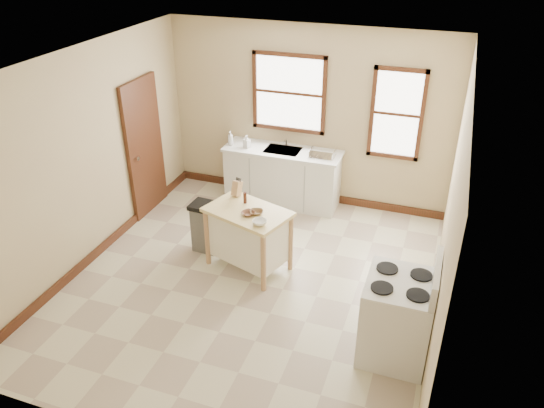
{
  "coord_description": "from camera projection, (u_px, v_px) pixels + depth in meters",
  "views": [
    {
      "loc": [
        2.08,
        -5.08,
        4.18
      ],
      "look_at": [
        0.15,
        0.4,
        0.97
      ],
      "focal_mm": 35.0,
      "sensor_mm": 36.0,
      "label": 1
    }
  ],
  "objects": [
    {
      "name": "sink_counter",
      "position": [
        282.0,
        176.0,
        8.5
      ],
      "size": [
        1.86,
        0.62,
        0.92
      ],
      "primitive_type": null,
      "color": "silver",
      "rests_on": "ground"
    },
    {
      "name": "trash_bin",
      "position": [
        206.0,
        227.0,
        7.33
      ],
      "size": [
        0.39,
        0.33,
        0.72
      ],
      "primitive_type": null,
      "rotation": [
        0.0,
        0.0,
        -0.06
      ],
      "color": "#61615F",
      "rests_on": "ground"
    },
    {
      "name": "window_side",
      "position": [
        397.0,
        114.0,
        7.7
      ],
      "size": [
        0.77,
        0.06,
        1.37
      ],
      "primitive_type": null,
      "color": "#3C2210",
      "rests_on": "wall_back"
    },
    {
      "name": "ceiling",
      "position": [
        245.0,
        64.0,
        5.47
      ],
      "size": [
        5.0,
        5.0,
        0.0
      ],
      "primitive_type": "plane",
      "rotation": [
        3.14,
        0.0,
        0.0
      ],
      "color": "white",
      "rests_on": "ground"
    },
    {
      "name": "bowl_a",
      "position": [
        248.0,
        213.0,
        6.62
      ],
      "size": [
        0.22,
        0.22,
        0.04
      ],
      "primitive_type": "imported",
      "rotation": [
        0.0,
        0.0,
        -0.47
      ],
      "color": "brown",
      "rests_on": "kitchen_island"
    },
    {
      "name": "knife_block",
      "position": [
        237.0,
        189.0,
        7.03
      ],
      "size": [
        0.13,
        0.13,
        0.2
      ],
      "primitive_type": null,
      "rotation": [
        0.0,
        0.0,
        -0.32
      ],
      "color": "tan",
      "rests_on": "kitchen_island"
    },
    {
      "name": "bowl_c",
      "position": [
        260.0,
        222.0,
        6.41
      ],
      "size": [
        0.25,
        0.25,
        0.06
      ],
      "primitive_type": "imported",
      "rotation": [
        0.0,
        0.0,
        -0.69
      ],
      "color": "white",
      "rests_on": "kitchen_island"
    },
    {
      "name": "faucet",
      "position": [
        286.0,
        139.0,
        8.37
      ],
      "size": [
        0.03,
        0.03,
        0.22
      ],
      "primitive_type": "cylinder",
      "color": "silver",
      "rests_on": "sink_counter"
    },
    {
      "name": "kitchen_island",
      "position": [
        248.0,
        239.0,
        6.93
      ],
      "size": [
        1.21,
        0.96,
        0.86
      ],
      "primitive_type": null,
      "rotation": [
        0.0,
        0.0,
        -0.32
      ],
      "color": "#E0C683",
      "rests_on": "ground"
    },
    {
      "name": "window_main",
      "position": [
        289.0,
        93.0,
        8.11
      ],
      "size": [
        1.17,
        0.06,
        1.22
      ],
      "primitive_type": null,
      "color": "#3C2210",
      "rests_on": "wall_back"
    },
    {
      "name": "pepper_grinder",
      "position": [
        245.0,
        198.0,
        6.86
      ],
      "size": [
        0.05,
        0.05,
        0.15
      ],
      "primitive_type": "cylinder",
      "rotation": [
        0.0,
        0.0,
        -0.03
      ],
      "color": "#3C1A10",
      "rests_on": "kitchen_island"
    },
    {
      "name": "baseboard_back",
      "position": [
        304.0,
        194.0,
        8.83
      ],
      "size": [
        4.5,
        0.04,
        0.12
      ],
      "primitive_type": "cube",
      "color": "#3C2210",
      "rests_on": "ground"
    },
    {
      "name": "wall_right",
      "position": [
        450.0,
        218.0,
        5.49
      ],
      "size": [
        0.04,
        5.0,
        2.8
      ],
      "primitive_type": "cube",
      "color": "tan",
      "rests_on": "ground"
    },
    {
      "name": "baseboard_left",
      "position": [
        103.0,
        247.0,
        7.43
      ],
      "size": [
        0.04,
        5.0,
        0.12
      ],
      "primitive_type": "cube",
      "color": "#3C2210",
      "rests_on": "ground"
    },
    {
      "name": "dish_rack",
      "position": [
        322.0,
        154.0,
        8.03
      ],
      "size": [
        0.41,
        0.33,
        0.1
      ],
      "primitive_type": null,
      "rotation": [
        0.0,
        0.0,
        -0.11
      ],
      "color": "silver",
      "rests_on": "sink_counter"
    },
    {
      "name": "soap_bottle_a",
      "position": [
        230.0,
        138.0,
        8.4
      ],
      "size": [
        0.09,
        0.09,
        0.23
      ],
      "primitive_type": "imported",
      "rotation": [
        0.0,
        0.0,
        0.0
      ],
      "color": "#B2B2B2",
      "rests_on": "sink_counter"
    },
    {
      "name": "bowl_b",
      "position": [
        257.0,
        212.0,
        6.64
      ],
      "size": [
        0.21,
        0.21,
        0.04
      ],
      "primitive_type": "imported",
      "rotation": [
        0.0,
        0.0,
        0.34
      ],
      "color": "brown",
      "rests_on": "kitchen_island"
    },
    {
      "name": "wall_back",
      "position": [
        307.0,
        117.0,
        8.21
      ],
      "size": [
        4.5,
        0.04,
        2.8
      ],
      "primitive_type": "cube",
      "color": "tan",
      "rests_on": "ground"
    },
    {
      "name": "soap_bottle_b",
      "position": [
        247.0,
        141.0,
        8.32
      ],
      "size": [
        0.12,
        0.12,
        0.2
      ],
      "primitive_type": "imported",
      "rotation": [
        0.0,
        0.0,
        -0.35
      ],
      "color": "#B2B2B2",
      "rests_on": "sink_counter"
    },
    {
      "name": "gas_stove",
      "position": [
        398.0,
        308.0,
        5.46
      ],
      "size": [
        0.75,
        0.76,
        1.2
      ],
      "primitive_type": null,
      "color": "silver",
      "rests_on": "ground"
    },
    {
      "name": "floor",
      "position": [
        250.0,
        282.0,
        6.82
      ],
      "size": [
        5.0,
        5.0,
        0.0
      ],
      "primitive_type": "plane",
      "color": "beige",
      "rests_on": "ground"
    },
    {
      "name": "door_left",
      "position": [
        145.0,
        148.0,
        8.03
      ],
      "size": [
        0.06,
        0.9,
        2.1
      ],
      "primitive_type": "cube",
      "color": "#3C2210",
      "rests_on": "ground"
    },
    {
      "name": "wall_left",
      "position": [
        85.0,
        159.0,
        6.8
      ],
      "size": [
        0.04,
        5.0,
        2.8
      ],
      "primitive_type": "cube",
      "color": "tan",
      "rests_on": "ground"
    }
  ]
}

